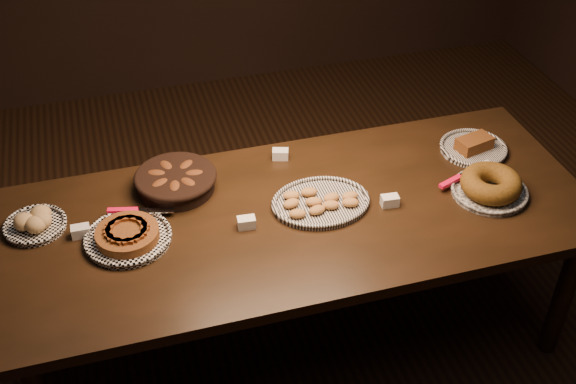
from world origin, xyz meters
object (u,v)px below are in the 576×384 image
object	(u,v)px
apple_tart_plate	(128,236)
madeleine_platter	(320,202)
bundt_cake_plate	(490,186)
buffet_table	(299,226)

from	to	relation	value
apple_tart_plate	madeleine_platter	size ratio (longest dim) A/B	0.92
madeleine_platter	apple_tart_plate	bearing A→B (deg)	178.63
apple_tart_plate	bundt_cake_plate	xyz separation A→B (m)	(1.47, -0.13, 0.02)
apple_tart_plate	bundt_cake_plate	distance (m)	1.48
buffet_table	madeleine_platter	size ratio (longest dim) A/B	6.00
apple_tart_plate	madeleine_platter	world-z (taller)	apple_tart_plate
buffet_table	apple_tart_plate	world-z (taller)	apple_tart_plate
bundt_cake_plate	buffet_table	bearing A→B (deg)	179.64
buffet_table	apple_tart_plate	bearing A→B (deg)	178.49
buffet_table	bundt_cake_plate	xyz separation A→B (m)	(0.79, -0.11, 0.12)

